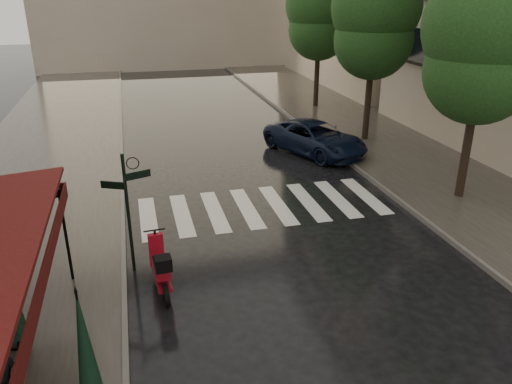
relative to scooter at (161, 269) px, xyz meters
name	(u,v)px	position (x,y,z in m)	size (l,w,h in m)	color
ground	(198,337)	(0.58, -1.90, -0.59)	(120.00, 120.00, 0.00)	black
sidewalk_near	(43,164)	(-3.92, 10.10, -0.53)	(6.00, 60.00, 0.12)	#38332D
sidewalk_far	(379,139)	(10.83, 10.10, -0.53)	(5.50, 60.00, 0.12)	#38332D
curb_near	(122,158)	(-0.87, 10.10, -0.51)	(0.12, 60.00, 0.16)	#595651
curb_far	(323,143)	(8.03, 10.10, -0.51)	(0.12, 60.00, 0.16)	#595651
crosswalk	(262,206)	(3.55, 4.10, -0.58)	(7.85, 3.20, 0.01)	silver
signpost	(128,204)	(-0.61, 1.10, 1.24)	(1.17, 0.29, 3.10)	black
tree_near	(486,35)	(10.18, 3.10, 4.73)	(3.80, 3.80, 7.99)	black
tree_mid	(375,13)	(10.08, 10.10, 5.00)	(3.80, 3.80, 8.34)	black
tree_far	(320,10)	(10.28, 17.10, 4.87)	(3.80, 3.80, 8.16)	black
scooter	(161,269)	(0.00, 0.00, 0.00)	(0.55, 1.93, 1.27)	black
parked_car	(315,138)	(7.20, 8.99, 0.08)	(2.22, 4.81, 1.34)	black
parasol_front	(85,346)	(-1.40, -3.40, 0.78)	(0.42, 0.42, 2.32)	black
parasol_back	(5,286)	(-2.92, -1.40, 0.89)	(0.47, 0.47, 2.53)	black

